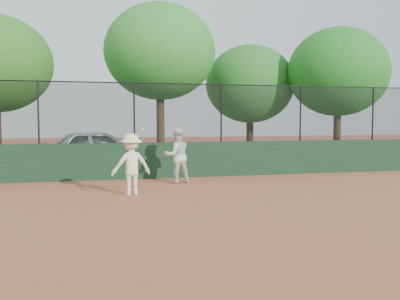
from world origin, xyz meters
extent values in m
plane|color=#B05938|center=(0.00, 0.00, 0.00)|extent=(80.00, 80.00, 0.00)
cube|color=#1B3C22|center=(0.00, 6.00, 0.60)|extent=(26.00, 0.20, 1.20)
cube|color=#304C17|center=(0.00, 12.00, 0.00)|extent=(36.00, 12.00, 0.01)
imported|color=silver|center=(-1.57, 9.28, 0.79)|extent=(4.83, 2.45, 1.58)
imported|color=silver|center=(0.69, 4.75, 0.86)|extent=(0.93, 0.77, 1.71)
imported|color=white|center=(-0.90, 2.86, 0.81)|extent=(1.14, 0.80, 1.61)
sphere|color=#E4F235|center=(-0.61, 2.61, 1.72)|extent=(0.08, 0.08, 0.08)
cube|color=black|center=(0.00, 6.00, 2.20)|extent=(26.00, 0.02, 2.00)
cylinder|color=black|center=(0.00, 6.00, 3.18)|extent=(26.00, 0.04, 0.04)
cylinder|color=black|center=(-3.50, 6.00, 2.20)|extent=(0.06, 0.06, 2.00)
cylinder|color=black|center=(-0.50, 6.00, 2.20)|extent=(0.06, 0.06, 2.00)
cylinder|color=black|center=(2.50, 6.00, 2.20)|extent=(0.06, 0.06, 2.00)
cylinder|color=black|center=(5.50, 6.00, 2.20)|extent=(0.06, 0.06, 2.00)
cylinder|color=black|center=(8.50, 6.00, 2.20)|extent=(0.06, 0.06, 2.00)
cylinder|color=#4E341C|center=(1.09, 10.62, 1.52)|extent=(0.36, 0.36, 3.04)
ellipsoid|color=#2B7B27|center=(1.09, 10.62, 4.92)|extent=(4.86, 4.42, 4.20)
cylinder|color=#3A2513|center=(6.01, 12.61, 1.00)|extent=(0.36, 0.36, 2.00)
ellipsoid|color=#256621|center=(6.01, 12.61, 3.76)|extent=(4.56, 4.14, 3.93)
cylinder|color=#462F19|center=(9.57, 10.27, 1.17)|extent=(0.36, 0.36, 2.35)
ellipsoid|color=#1F691E|center=(9.57, 10.27, 4.22)|extent=(4.86, 4.41, 4.19)
camera|label=1|loc=(-1.94, -8.85, 2.00)|focal=40.00mm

